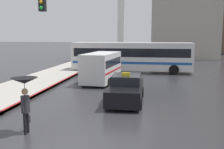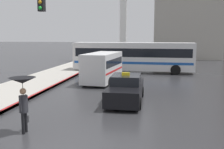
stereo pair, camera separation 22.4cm
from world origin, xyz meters
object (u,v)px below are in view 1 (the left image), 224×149
object	(u,v)px
taxi	(126,89)
ambulance_van	(102,66)
traffic_light	(10,28)
city_bus	(131,56)
pedestrian_with_umbrella	(25,90)

from	to	relation	value
taxi	ambulance_van	distance (m)	6.51
traffic_light	city_bus	bearing A→B (deg)	73.62
pedestrian_with_umbrella	traffic_light	xyz separation A→B (m)	(-1.85, 2.50, 2.36)
taxi	traffic_light	xyz separation A→B (m)	(-5.16, -2.97, 3.35)
ambulance_van	traffic_light	xyz separation A→B (m)	(-2.64, -8.94, 2.74)
city_bus	pedestrian_with_umbrella	distance (m)	18.16
ambulance_van	pedestrian_with_umbrella	size ratio (longest dim) A/B	2.47
taxi	city_bus	distance (m)	12.55
city_bus	pedestrian_with_umbrella	bearing A→B (deg)	-6.31
traffic_light	taxi	bearing A→B (deg)	29.90
taxi	city_bus	xyz separation A→B (m)	(-0.61, 12.49, 0.99)
taxi	pedestrian_with_umbrella	size ratio (longest dim) A/B	2.11
ambulance_van	city_bus	size ratio (longest dim) A/B	0.44
ambulance_van	pedestrian_with_umbrella	bearing A→B (deg)	92.16
ambulance_van	pedestrian_with_umbrella	world-z (taller)	ambulance_van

